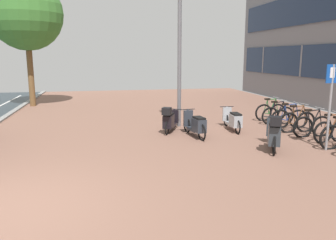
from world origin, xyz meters
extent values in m
cube|color=#865D4D|center=(4.80, 0.00, -0.03)|extent=(14.40, 40.00, 0.05)
cube|color=slate|center=(12.15, 10.53, 2.32)|extent=(0.10, 0.12, 1.64)
cube|color=slate|center=(12.15, 14.80, 2.32)|extent=(0.10, 0.12, 1.64)
torus|color=black|center=(7.89, 2.30, 0.34)|extent=(0.75, 0.10, 0.75)
cylinder|color=black|center=(8.03, 2.31, 0.31)|extent=(0.27, 0.04, 0.08)
cylinder|color=black|center=(7.97, 2.31, 0.60)|extent=(0.18, 0.03, 0.54)
torus|color=black|center=(8.15, 2.99, 0.31)|extent=(0.70, 0.14, 0.69)
cylinder|color=brown|center=(8.52, 3.03, 0.56)|extent=(0.31, 0.07, 0.61)
cylinder|color=brown|center=(8.34, 3.01, 0.54)|extent=(0.14, 0.05, 0.55)
cylinder|color=brown|center=(8.47, 3.03, 0.84)|extent=(0.38, 0.07, 0.08)
cylinder|color=brown|center=(8.27, 3.01, 0.29)|extent=(0.25, 0.05, 0.08)
cylinder|color=brown|center=(8.22, 3.00, 0.56)|extent=(0.16, 0.04, 0.51)
cube|color=black|center=(8.29, 3.01, 0.85)|extent=(0.23, 0.11, 0.06)
torus|color=black|center=(7.96, 3.74, 0.32)|extent=(0.72, 0.08, 0.72)
torus|color=black|center=(8.63, 3.73, 0.32)|extent=(0.72, 0.08, 0.72)
cylinder|color=black|center=(8.36, 3.73, 0.58)|extent=(0.33, 0.04, 0.63)
cylinder|color=black|center=(8.16, 3.74, 0.56)|extent=(0.14, 0.04, 0.57)
cylinder|color=black|center=(8.31, 3.73, 0.87)|extent=(0.40, 0.04, 0.08)
cylinder|color=black|center=(8.09, 3.74, 0.30)|extent=(0.26, 0.03, 0.08)
cylinder|color=black|center=(8.03, 3.74, 0.58)|extent=(0.17, 0.03, 0.53)
cylinder|color=black|center=(8.57, 3.73, 0.61)|extent=(0.15, 0.03, 0.57)
cube|color=black|center=(8.11, 3.74, 0.88)|extent=(0.22, 0.09, 0.06)
cylinder|color=#ADADB2|center=(8.51, 3.73, 0.94)|extent=(0.03, 0.48, 0.02)
torus|color=black|center=(7.87, 4.44, 0.34)|extent=(0.75, 0.09, 0.75)
torus|color=black|center=(8.53, 4.45, 0.34)|extent=(0.75, 0.09, 0.75)
cylinder|color=brown|center=(8.26, 4.44, 0.60)|extent=(0.33, 0.04, 0.65)
cylinder|color=brown|center=(8.07, 4.44, 0.58)|extent=(0.14, 0.04, 0.59)
cylinder|color=brown|center=(8.21, 4.44, 0.90)|extent=(0.40, 0.04, 0.09)
cylinder|color=brown|center=(7.99, 4.44, 0.31)|extent=(0.26, 0.03, 0.08)
cylinder|color=brown|center=(7.94, 4.44, 0.60)|extent=(0.17, 0.03, 0.54)
cylinder|color=brown|center=(8.47, 4.45, 0.63)|extent=(0.15, 0.03, 0.59)
cube|color=black|center=(8.01, 4.44, 0.91)|extent=(0.22, 0.09, 0.06)
cylinder|color=#ADADB2|center=(8.41, 4.45, 0.97)|extent=(0.03, 0.48, 0.02)
torus|color=black|center=(8.01, 5.22, 0.32)|extent=(0.71, 0.21, 0.71)
torus|color=black|center=(8.66, 5.09, 0.32)|extent=(0.71, 0.21, 0.71)
cylinder|color=navy|center=(8.40, 5.14, 0.58)|extent=(0.32, 0.10, 0.63)
cylinder|color=navy|center=(8.21, 5.18, 0.55)|extent=(0.15, 0.06, 0.57)
cylinder|color=navy|center=(8.35, 5.15, 0.86)|extent=(0.40, 0.11, 0.08)
cylinder|color=navy|center=(8.13, 5.19, 0.30)|extent=(0.26, 0.08, 0.08)
cylinder|color=navy|center=(8.08, 5.20, 0.58)|extent=(0.17, 0.06, 0.52)
cylinder|color=navy|center=(8.60, 5.10, 0.60)|extent=(0.15, 0.06, 0.57)
cube|color=black|center=(8.15, 5.19, 0.87)|extent=(0.23, 0.13, 0.06)
cylinder|color=#ADADB2|center=(8.54, 5.11, 0.93)|extent=(0.12, 0.48, 0.02)
torus|color=black|center=(7.96, 5.87, 0.32)|extent=(0.71, 0.08, 0.71)
torus|color=black|center=(8.59, 5.86, 0.32)|extent=(0.71, 0.08, 0.71)
cylinder|color=black|center=(8.34, 5.86, 0.57)|extent=(0.31, 0.04, 0.62)
cylinder|color=black|center=(8.15, 5.86, 0.55)|extent=(0.14, 0.04, 0.56)
cylinder|color=black|center=(8.29, 5.86, 0.85)|extent=(0.39, 0.04, 0.08)
cylinder|color=black|center=(8.08, 5.87, 0.29)|extent=(0.25, 0.03, 0.08)
cylinder|color=black|center=(8.03, 5.87, 0.57)|extent=(0.16, 0.03, 0.52)
cylinder|color=black|center=(8.54, 5.86, 0.60)|extent=(0.14, 0.03, 0.56)
cube|color=black|center=(8.10, 5.86, 0.87)|extent=(0.22, 0.09, 0.06)
cylinder|color=#ADADB2|center=(8.48, 5.86, 0.92)|extent=(0.03, 0.48, 0.02)
torus|color=black|center=(8.05, 6.58, 0.32)|extent=(0.72, 0.08, 0.72)
torus|color=black|center=(8.66, 6.57, 0.32)|extent=(0.72, 0.08, 0.72)
cylinder|color=#2D6934|center=(8.42, 6.57, 0.58)|extent=(0.31, 0.04, 0.63)
cylinder|color=#2D6934|center=(8.23, 6.57, 0.56)|extent=(0.13, 0.04, 0.57)
cylinder|color=#2D6934|center=(8.37, 6.57, 0.87)|extent=(0.38, 0.04, 0.08)
cylinder|color=#2D6934|center=(8.16, 6.57, 0.30)|extent=(0.24, 0.03, 0.08)
cylinder|color=#2D6934|center=(8.11, 6.58, 0.58)|extent=(0.16, 0.03, 0.52)
cylinder|color=#2D6934|center=(8.61, 6.57, 0.61)|extent=(0.14, 0.03, 0.57)
cube|color=black|center=(8.18, 6.57, 0.88)|extent=(0.22, 0.09, 0.06)
cylinder|color=#ADADB2|center=(8.55, 6.57, 0.94)|extent=(0.03, 0.48, 0.02)
torus|color=black|center=(6.09, 4.60, 0.23)|extent=(0.09, 0.51, 0.51)
torus|color=black|center=(6.20, 5.95, 0.23)|extent=(0.09, 0.51, 0.51)
cube|color=#A8AEB5|center=(6.15, 5.27, 0.21)|extent=(0.34, 0.77, 0.08)
cube|color=#A8AEB5|center=(6.11, 4.84, 0.41)|extent=(0.35, 0.61, 0.41)
cube|color=black|center=(6.11, 4.84, 0.64)|extent=(0.30, 0.56, 0.06)
cylinder|color=#A8AEB5|center=(6.20, 5.92, 0.48)|extent=(0.08, 0.12, 0.51)
cube|color=#A8AEB5|center=(6.19, 5.85, 0.46)|extent=(0.33, 0.10, 0.50)
cylinder|color=black|center=(6.19, 5.90, 0.73)|extent=(0.52, 0.07, 0.03)
torus|color=black|center=(4.65, 4.00, 0.25)|extent=(0.13, 0.56, 0.56)
torus|color=black|center=(4.49, 5.20, 0.25)|extent=(0.13, 0.56, 0.56)
cube|color=#2E343E|center=(4.57, 4.60, 0.23)|extent=(0.37, 0.71, 0.08)
cube|color=#2E343E|center=(4.62, 4.22, 0.43)|extent=(0.37, 0.57, 0.42)
cube|color=black|center=(4.62, 4.22, 0.67)|extent=(0.32, 0.51, 0.06)
cylinder|color=#2E343E|center=(4.49, 5.18, 0.53)|extent=(0.09, 0.13, 0.56)
cube|color=#2E343E|center=(4.50, 5.10, 0.50)|extent=(0.33, 0.12, 0.55)
cylinder|color=black|center=(4.49, 5.15, 0.80)|extent=(0.52, 0.10, 0.03)
torus|color=black|center=(3.74, 4.97, 0.22)|extent=(0.25, 0.45, 0.48)
torus|color=black|center=(4.24, 6.03, 0.22)|extent=(0.25, 0.45, 0.48)
cube|color=black|center=(3.99, 5.50, 0.19)|extent=(0.53, 0.71, 0.08)
cube|color=black|center=(3.83, 5.16, 0.41)|extent=(0.49, 0.59, 0.43)
cube|color=black|center=(3.83, 5.16, 0.65)|extent=(0.43, 0.53, 0.06)
cylinder|color=black|center=(4.22, 6.00, 0.45)|extent=(0.11, 0.14, 0.48)
cube|color=black|center=(4.19, 5.93, 0.43)|extent=(0.32, 0.21, 0.48)
cylinder|color=black|center=(4.21, 5.98, 0.69)|extent=(0.48, 0.25, 0.03)
cube|color=black|center=(3.72, 4.93, 0.80)|extent=(0.37, 0.37, 0.24)
torus|color=black|center=(6.07, 2.13, 0.25)|extent=(0.29, 0.53, 0.56)
torus|color=black|center=(6.64, 3.32, 0.25)|extent=(0.29, 0.53, 0.56)
cube|color=#30373D|center=(6.35, 2.73, 0.23)|extent=(0.57, 0.78, 0.08)
cube|color=#30373D|center=(6.17, 2.35, 0.49)|extent=(0.52, 0.65, 0.52)
cube|color=black|center=(6.17, 2.35, 0.77)|extent=(0.46, 0.59, 0.06)
cylinder|color=#30373D|center=(6.63, 3.30, 0.53)|extent=(0.11, 0.14, 0.56)
cube|color=#30373D|center=(6.59, 3.23, 0.50)|extent=(0.32, 0.21, 0.55)
cylinder|color=black|center=(6.62, 3.27, 0.81)|extent=(0.48, 0.25, 0.03)
cube|color=black|center=(6.05, 2.09, 0.92)|extent=(0.37, 0.37, 0.24)
cylinder|color=gray|center=(7.73, 2.26, 1.18)|extent=(0.07, 0.07, 2.37)
cube|color=#164AAA|center=(7.73, 2.25, 2.12)|extent=(0.40, 0.02, 0.50)
cube|color=white|center=(7.70, 2.23, 2.15)|extent=(0.14, 0.01, 0.28)
cylinder|color=slate|center=(4.45, 6.24, 2.54)|extent=(0.14, 0.14, 5.07)
cylinder|color=brown|center=(-1.88, 12.72, 1.69)|extent=(0.30, 0.30, 3.38)
sphere|color=#3C7730|center=(-1.88, 12.72, 4.65)|extent=(3.61, 3.61, 3.61)
camera|label=1|loc=(1.60, -5.71, 2.59)|focal=35.76mm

